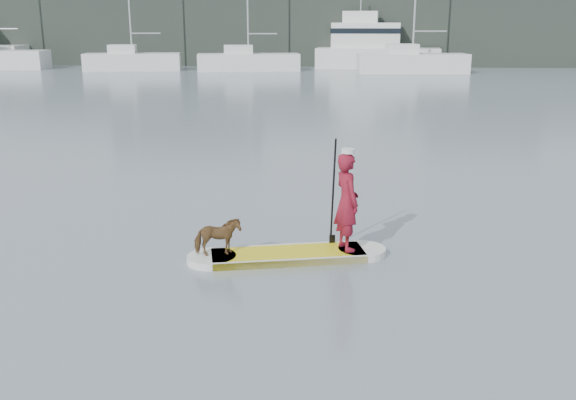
# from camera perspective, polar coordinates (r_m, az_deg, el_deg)

# --- Properties ---
(ground) EXTENTS (140.00, 140.00, 0.00)m
(ground) POSITION_cam_1_polar(r_m,az_deg,el_deg) (9.25, -24.00, -9.86)
(ground) COLOR slate
(ground) RESTS_ON ground
(paddleboard) EXTENTS (3.24, 1.34, 0.12)m
(paddleboard) POSITION_cam_1_polar(r_m,az_deg,el_deg) (10.58, 0.00, -4.91)
(paddleboard) COLOR yellow
(paddleboard) RESTS_ON ground
(paddler) EXTENTS (0.59, 0.70, 1.62)m
(paddler) POSITION_cam_1_polar(r_m,az_deg,el_deg) (10.48, 5.25, -0.17)
(paddler) COLOR maroon
(paddler) RESTS_ON paddleboard
(white_cap) EXTENTS (0.22, 0.22, 0.07)m
(white_cap) POSITION_cam_1_polar(r_m,az_deg,el_deg) (10.29, 5.37, 4.37)
(white_cap) COLOR silver
(white_cap) RESTS_ON paddler
(dog) EXTENTS (0.80, 0.56, 0.62)m
(dog) POSITION_cam_1_polar(r_m,az_deg,el_deg) (10.36, -6.28, -3.28)
(dog) COLOR #56371D
(dog) RESTS_ON paddleboard
(paddle) EXTENTS (0.10, 0.30, 2.00)m
(paddle) POSITION_cam_1_polar(r_m,az_deg,el_deg) (10.79, 4.01, -0.41)
(paddle) COLOR black
(paddle) RESTS_ON ground
(sailboat_c) EXTENTS (7.93, 3.95, 10.88)m
(sailboat_c) POSITION_cam_1_polar(r_m,az_deg,el_deg) (54.47, -13.72, 11.98)
(sailboat_c) COLOR silver
(sailboat_c) RESTS_ON ground
(sailboat_d) EXTENTS (8.40, 3.85, 11.93)m
(sailboat_d) POSITION_cam_1_polar(r_m,az_deg,el_deg) (52.66, -3.61, 12.32)
(sailboat_d) COLOR silver
(sailboat_d) RESTS_ON ground
(sailboat_e) EXTENTS (8.48, 3.32, 12.04)m
(sailboat_e) POSITION_cam_1_polar(r_m,az_deg,el_deg) (51.14, 10.91, 11.99)
(sailboat_e) COLOR silver
(sailboat_e) RESTS_ON ground
(motor_yacht_a) EXTENTS (10.52, 4.13, 6.16)m
(motor_yacht_a) POSITION_cam_1_polar(r_m,az_deg,el_deg) (55.87, 7.52, 13.30)
(motor_yacht_a) COLOR silver
(motor_yacht_a) RESTS_ON ground
(shore_mass) EXTENTS (90.00, 6.00, 6.00)m
(shore_mass) POSITION_cam_1_polar(r_m,az_deg,el_deg) (60.45, 0.24, 14.79)
(shore_mass) COLOR black
(shore_mass) RESTS_ON ground
(shore_building_west) EXTENTS (14.00, 4.00, 9.00)m
(shore_building_west) POSITION_cam_1_polar(r_m,az_deg,el_deg) (62.94, -9.18, 16.00)
(shore_building_west) COLOR black
(shore_building_west) RESTS_ON ground
(shore_building_east) EXTENTS (10.00, 4.00, 8.00)m
(shore_building_east) POSITION_cam_1_polar(r_m,az_deg,el_deg) (62.82, 17.53, 15.04)
(shore_building_east) COLOR black
(shore_building_east) RESTS_ON ground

